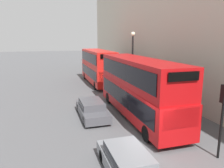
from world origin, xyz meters
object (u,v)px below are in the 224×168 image
traffic_light (224,106)px  bus_leading (138,85)px  car_dark_sedan (129,163)px  car_hatchback (92,108)px  bus_second_in_queue (98,65)px

traffic_light → bus_leading: bearing=102.9°
car_dark_sedan → traffic_light: (4.95, 0.16, 2.09)m
car_hatchback → bus_second_in_queue: bearing=74.8°
bus_leading → car_dark_sedan: (-3.40, -6.96, -1.81)m
bus_leading → car_hatchback: size_ratio=2.45×
car_hatchback → traffic_light: bearing=-57.4°
car_hatchback → traffic_light: (4.95, -7.75, 2.07)m
bus_leading → car_dark_sedan: bus_leading is taller
car_hatchback → traffic_light: traffic_light is taller
car_dark_sedan → traffic_light: traffic_light is taller
bus_leading → car_hatchback: bearing=164.5°
car_dark_sedan → bus_leading: bearing=64.0°
bus_second_in_queue → traffic_light: size_ratio=2.72×
bus_second_in_queue → car_hatchback: bus_second_in_queue is taller
car_hatchback → bus_leading: bearing=-15.5°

